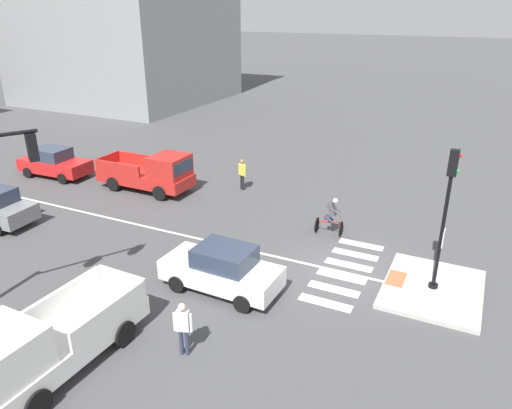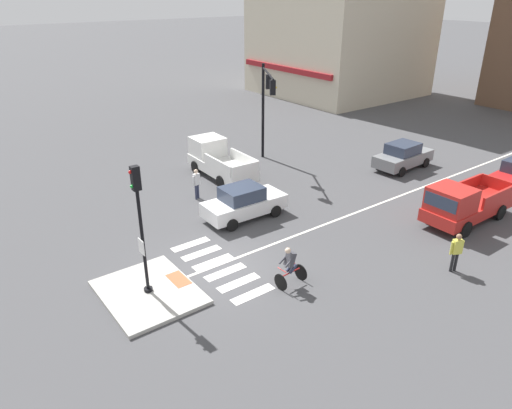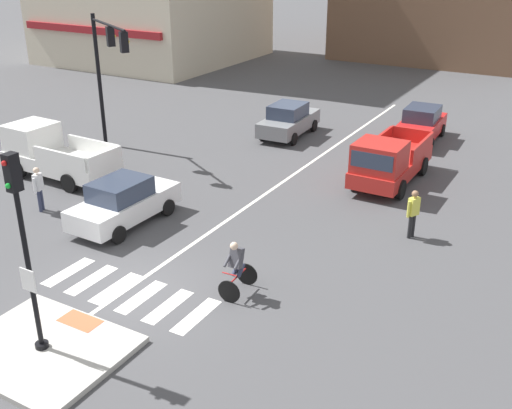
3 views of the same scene
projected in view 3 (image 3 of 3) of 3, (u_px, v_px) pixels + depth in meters
name	position (u px, v px, depth m)	size (l,w,h in m)	color
ground_plane	(129.00, 292.00, 17.07)	(300.00, 300.00, 0.00)	#474749
traffic_island	(43.00, 349.00, 14.57)	(3.90, 3.19, 0.15)	#B2AFA8
tactile_pad_front	(80.00, 321.00, 15.53)	(1.10, 0.60, 0.01)	#DB5B38
signal_pole	(23.00, 237.00, 13.36)	(0.44, 0.38, 4.87)	black
crosswalk_stripe_a	(68.00, 272.00, 18.10)	(0.44, 1.80, 0.01)	silver
crosswalk_stripe_b	(91.00, 280.00, 17.68)	(0.44, 1.80, 0.01)	silver
crosswalk_stripe_c	(116.00, 288.00, 17.26)	(0.44, 1.80, 0.01)	silver
crosswalk_stripe_d	(141.00, 297.00, 16.84)	(0.44, 1.80, 0.01)	silver
crosswalk_stripe_e	(168.00, 306.00, 16.41)	(0.44, 1.80, 0.01)	silver
crosswalk_stripe_f	(196.00, 316.00, 15.99)	(0.44, 1.80, 0.01)	silver
lane_centre_line	(287.00, 179.00, 25.09)	(0.14, 28.00, 0.01)	silver
traffic_light_mast	(106.00, 61.00, 26.44)	(3.81, 2.33, 6.06)	black
car_red_eastbound_distant	(421.00, 124.00, 29.54)	(1.97, 4.17, 1.64)	red
car_white_westbound_near	(124.00, 202.00, 20.86)	(1.92, 4.14, 1.64)	white
car_grey_westbound_distant	(289.00, 120.00, 30.23)	(1.99, 4.17, 1.64)	slate
pickup_truck_red_eastbound_far	(388.00, 162.00, 24.09)	(2.09, 5.11, 2.08)	red
pickup_truck_white_cross_left	(52.00, 154.00, 25.01)	(5.15, 2.17, 2.08)	white
cyclist	(237.00, 267.00, 16.63)	(0.72, 1.13, 1.68)	black
pedestrian_at_curb_left	(38.00, 186.00, 21.78)	(0.33, 0.52, 1.67)	#2D334C
pedestrian_waiting_far_side	(413.00, 210.00, 19.81)	(0.35, 0.50, 1.67)	black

